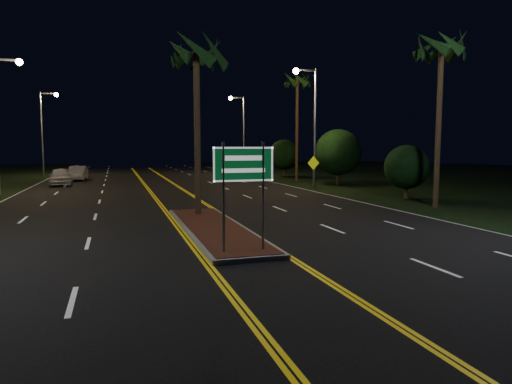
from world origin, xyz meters
name	(u,v)px	position (x,y,z in m)	size (l,w,h in m)	color
ground	(275,282)	(0.00, 0.00, 0.00)	(120.00, 120.00, 0.00)	black
grass_right	(484,180)	(30.00, 25.00, 0.00)	(40.00, 110.00, 0.01)	black
median_island	(214,228)	(0.00, 7.00, 0.08)	(2.25, 10.25, 0.17)	gray
highway_sign	(243,174)	(0.00, 2.80, 2.40)	(1.80, 0.08, 3.20)	gray
streetlight_left_mid	(1,109)	(-10.61, 24.00, 5.66)	(1.91, 0.44, 9.00)	gray
streetlight_left_far	(45,124)	(-10.61, 44.00, 5.66)	(1.91, 0.44, 9.00)	gray
streetlight_right_mid	(311,114)	(10.61, 22.00, 5.66)	(1.91, 0.44, 9.00)	gray
streetlight_right_far	(241,125)	(10.61, 42.00, 5.66)	(1.91, 0.44, 9.00)	gray
palm_median	(196,54)	(0.00, 10.50, 7.28)	(2.40, 2.40, 8.30)	#382819
palm_right_near	(442,48)	(12.50, 10.00, 8.21)	(2.40, 2.40, 9.30)	#382819
palm_right_far	(297,82)	(12.80, 30.00, 9.14)	(2.40, 2.40, 10.30)	#382819
shrub_near	(407,167)	(13.50, 14.00, 1.95)	(2.70, 2.70, 3.30)	#382819
shrub_mid	(338,152)	(14.00, 24.00, 2.73)	(3.78, 3.78, 4.62)	#382819
shrub_far	(284,155)	(13.80, 36.00, 2.34)	(3.24, 3.24, 3.96)	#382819
car_near	(60,175)	(-7.95, 30.91, 0.84)	(2.16, 5.04, 1.68)	silver
car_far	(78,172)	(-7.00, 36.37, 0.79)	(2.03, 4.74, 1.58)	silver
warning_sign	(313,168)	(10.80, 21.78, 1.61)	(1.02, 0.23, 2.48)	gray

